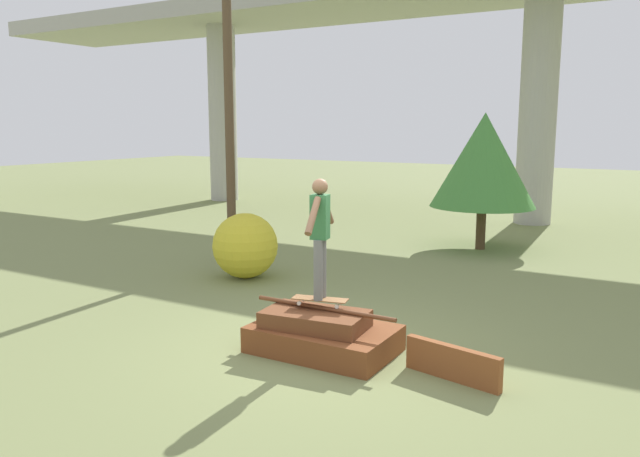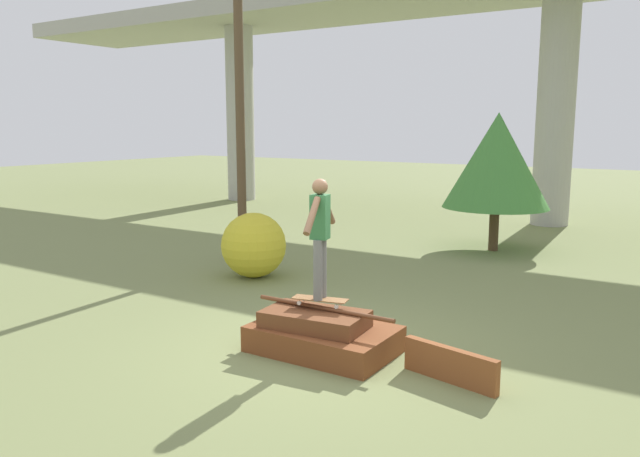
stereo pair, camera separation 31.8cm
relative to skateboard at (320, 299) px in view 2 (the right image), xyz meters
name	(u,v)px [view 2 (the right image)]	position (x,y,z in m)	size (l,w,h in m)	color
ground_plane	(324,351)	(0.07, -0.03, -0.70)	(80.00, 80.00, 0.00)	olive
scrap_pile	(322,334)	(0.06, -0.04, -0.46)	(2.08, 1.22, 0.63)	brown
scrap_plank_loose	(450,365)	(1.86, -0.07, -0.49)	(1.24, 0.36, 0.42)	brown
skateboard	(320,299)	(0.00, 0.00, 0.00)	(0.78, 0.39, 0.09)	brown
skater	(320,230)	(0.00, 0.00, 0.93)	(0.33, 1.08, 1.60)	slate
highway_overpass	(562,2)	(0.07, 12.83, 5.80)	(44.00, 4.63, 7.43)	#A8A59E
utility_pole	(239,82)	(-4.61, 3.95, 3.22)	(1.30, 0.20, 7.60)	brown
tree_behind_left	(497,161)	(-0.13, 7.97, 1.46)	(2.51, 2.51, 3.30)	#4C3823
bush_yellow_flowering	(254,245)	(-3.32, 2.73, -0.05)	(1.29, 1.29, 1.29)	gold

